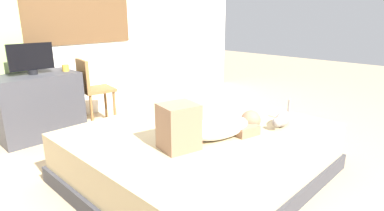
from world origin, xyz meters
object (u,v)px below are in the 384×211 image
at_px(tv_monitor, 31,58).
at_px(chair_by_desk, 92,87).
at_px(cat, 282,119).
at_px(cup, 66,68).
at_px(bed, 200,152).
at_px(desk, 38,105).
at_px(person_lying, 210,127).

distance_m(tv_monitor, chair_by_desk, 0.77).
xyz_separation_m(cat, cup, (-0.82, 2.43, 0.27)).
xyz_separation_m(cup, chair_by_desk, (0.29, -0.04, -0.27)).
bearing_deg(tv_monitor, cat, -64.92).
distance_m(tv_monitor, cup, 0.38).
bearing_deg(cat, chair_by_desk, 102.35).
height_order(bed, chair_by_desk, chair_by_desk).
bearing_deg(desk, chair_by_desk, -9.30).
bearing_deg(cat, person_lying, 159.92).
distance_m(bed, cat, 0.78).
height_order(bed, desk, desk).
xyz_separation_m(tv_monitor, chair_by_desk, (0.65, -0.11, -0.41)).
bearing_deg(cup, bed, -82.31).
bearing_deg(bed, cup, 97.69).
xyz_separation_m(cat, desk, (-1.17, 2.50, -0.14)).
bearing_deg(cup, desk, 169.93).
height_order(person_lying, desk, person_lying).
height_order(cup, chair_by_desk, chair_by_desk).
bearing_deg(cat, desk, 115.06).
bearing_deg(tv_monitor, bed, -73.05).
xyz_separation_m(bed, person_lying, (-0.14, -0.22, 0.34)).
height_order(cat, chair_by_desk, chair_by_desk).
bearing_deg(cat, cup, 108.54).
bearing_deg(bed, chair_by_desk, 89.16).
distance_m(person_lying, cup, 2.20).
xyz_separation_m(person_lying, cat, (0.69, -0.25, -0.05)).
xyz_separation_m(bed, cat, (0.55, -0.47, 0.29)).
height_order(person_lying, chair_by_desk, chair_by_desk).
bearing_deg(chair_by_desk, cat, -77.65).
bearing_deg(cat, tv_monitor, 115.08).
bearing_deg(chair_by_desk, desk, 170.70).
height_order(cat, cup, cup).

